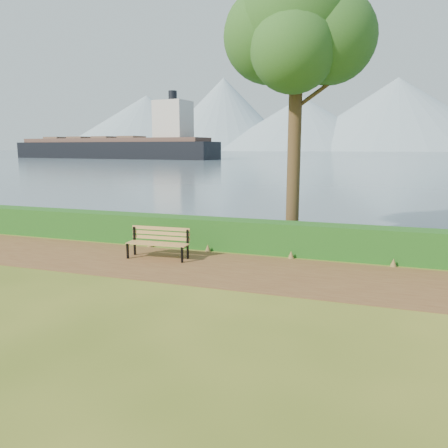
% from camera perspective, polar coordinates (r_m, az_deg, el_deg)
% --- Properties ---
extents(ground, '(140.00, 140.00, 0.00)m').
position_cam_1_polar(ground, '(11.90, -0.68, -6.25)').
color(ground, '#465B1A').
rests_on(ground, ground).
extents(path, '(40.00, 3.40, 0.01)m').
position_cam_1_polar(path, '(12.17, -0.21, -5.86)').
color(path, brown).
rests_on(path, ground).
extents(hedge, '(32.00, 0.85, 1.00)m').
position_cam_1_polar(hedge, '(14.18, 2.82, -1.51)').
color(hedge, '#184F16').
rests_on(hedge, ground).
extents(water, '(700.00, 510.00, 0.00)m').
position_cam_1_polar(water, '(270.81, 18.24, 8.85)').
color(water, '#486374').
rests_on(water, ground).
extents(mountains, '(585.00, 190.00, 70.00)m').
position_cam_1_polar(mountains, '(417.73, 17.46, 12.95)').
color(mountains, '#7B94A4').
rests_on(mountains, ground).
extents(bench, '(1.91, 0.65, 0.94)m').
position_cam_1_polar(bench, '(13.34, -8.53, -2.16)').
color(bench, black).
rests_on(bench, ground).
extents(tree, '(5.05, 4.26, 9.73)m').
position_cam_1_polar(tree, '(15.84, 9.51, 24.14)').
color(tree, '#382617').
rests_on(tree, ground).
extents(cargo_ship, '(65.33, 16.95, 19.62)m').
position_cam_1_polar(cargo_ship, '(129.67, -13.63, 9.59)').
color(cargo_ship, black).
rests_on(cargo_ship, ground).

